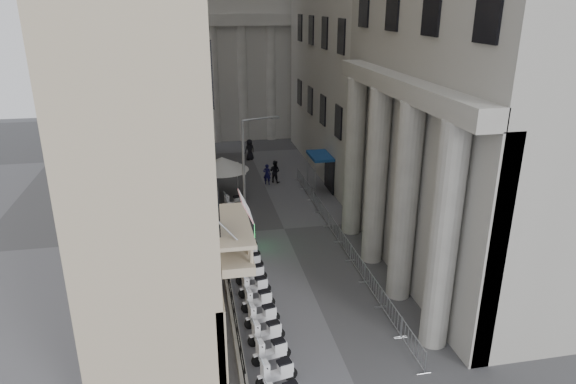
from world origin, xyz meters
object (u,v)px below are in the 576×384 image
object	(u,v)px
pedestrian_a	(267,174)
pedestrian_b	(275,171)
street_lamp	(248,170)
security_tent	(224,164)
info_kiosk	(251,234)

from	to	relation	value
pedestrian_a	pedestrian_b	bearing A→B (deg)	-128.79
street_lamp	pedestrian_a	distance (m)	11.10
security_tent	pedestrian_b	distance (m)	5.56
street_lamp	pedestrian_b	size ratio (longest dim) A/B	4.08
security_tent	pedestrian_b	bearing A→B (deg)	34.17
security_tent	street_lamp	bearing A→B (deg)	-82.73
pedestrian_a	pedestrian_b	world-z (taller)	pedestrian_b
security_tent	pedestrian_a	xyz separation A→B (m)	(3.64, 2.54, -1.86)
info_kiosk	pedestrian_b	xyz separation A→B (m)	(3.46, 11.95, -0.04)
security_tent	pedestrian_a	world-z (taller)	security_tent
street_lamp	info_kiosk	size ratio (longest dim) A/B	3.97
street_lamp	info_kiosk	distance (m)	3.88
security_tent	pedestrian_a	size ratio (longest dim) A/B	2.30
pedestrian_a	pedestrian_b	distance (m)	0.83
security_tent	info_kiosk	distance (m)	9.21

